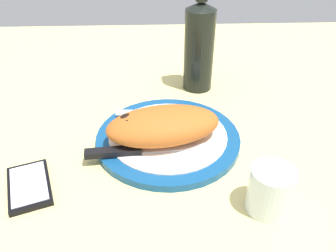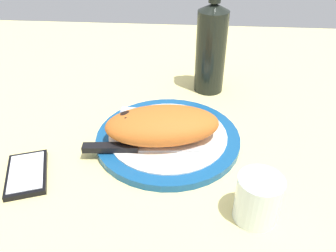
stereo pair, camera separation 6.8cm
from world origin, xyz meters
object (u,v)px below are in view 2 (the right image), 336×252
(plate, at_px, (168,138))
(calzone, at_px, (162,125))
(smartphone, at_px, (27,174))
(fork, at_px, (153,112))
(knife, at_px, (126,148))
(wine_bottle, at_px, (211,46))
(water_glass, at_px, (257,201))

(plate, xyz_separation_m, calzone, (0.01, 0.01, 0.04))
(calzone, bearing_deg, smartphone, 24.87)
(fork, height_order, knife, knife)
(knife, distance_m, wine_bottle, 0.35)
(fork, xyz_separation_m, water_glass, (-0.19, 0.26, 0.01))
(calzone, xyz_separation_m, smartphone, (0.24, 0.11, -0.04))
(calzone, relative_size, smartphone, 1.82)
(smartphone, distance_m, water_glass, 0.41)
(plate, relative_size, wine_bottle, 1.01)
(knife, distance_m, smartphone, 0.19)
(plate, height_order, knife, knife)
(plate, bearing_deg, fork, -62.19)
(fork, relative_size, wine_bottle, 0.62)
(knife, bearing_deg, calzone, -146.57)
(plate, relative_size, water_glass, 3.69)
(water_glass, relative_size, wine_bottle, 0.27)
(knife, bearing_deg, wine_bottle, -119.13)
(fork, bearing_deg, water_glass, 126.28)
(calzone, height_order, wine_bottle, wine_bottle)
(knife, relative_size, smartphone, 1.82)
(plate, height_order, calzone, calzone)
(calzone, distance_m, wine_bottle, 0.28)
(calzone, distance_m, water_glass, 0.24)
(calzone, relative_size, wine_bottle, 0.83)
(fork, xyz_separation_m, smartphone, (0.21, 0.20, -0.01))
(knife, relative_size, wine_bottle, 0.83)
(calzone, relative_size, knife, 1.00)
(smartphone, relative_size, water_glass, 1.66)
(fork, height_order, water_glass, water_glass)
(plate, xyz_separation_m, knife, (0.08, 0.06, 0.01))
(knife, height_order, water_glass, water_glass)
(smartphone, bearing_deg, calzone, -155.13)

